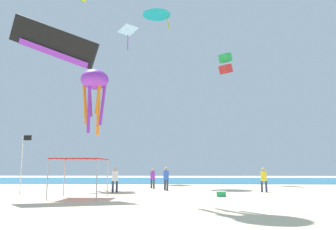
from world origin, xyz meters
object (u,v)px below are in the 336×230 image
Objects in this scene: person_near_tent at (115,178)px; kite_octopus_purple at (95,83)px; cooler_box at (221,194)px; person_far_shore at (153,177)px; kite_parafoil_black at (54,42)px; kite_box_green at (225,64)px; kite_diamond_white at (128,31)px; person_central at (264,178)px; kite_delta_teal at (157,13)px; banner_flag at (23,159)px; person_rightmost at (166,177)px; canopy_tent at (80,161)px.

kite_octopus_purple is at bearing 85.60° from person_near_tent.
person_near_tent reaches higher than cooler_box.
kite_parafoil_black is at bearing -89.41° from person_far_shore.
kite_box_green reaches higher than kite_parafoil_black.
cooler_box is at bearing -60.37° from person_near_tent.
person_near_tent is 29.37m from kite_diamond_white.
kite_delta_teal is at bearing -51.82° from person_central.
cooler_box is (7.29, -3.26, -0.88)m from person_near_tent.
kite_parafoil_black is at bearing 97.59° from kite_box_green.
banner_flag is at bearing 163.96° from kite_parafoil_black.
person_near_tent is 3.15× the size of cooler_box.
kite_octopus_purple is 18.19m from kite_box_green.
person_rightmost is 0.42× the size of kite_delta_teal.
person_far_shore is at bearing 120.43° from cooler_box.
kite_octopus_purple is (3.01, 6.77, 7.00)m from banner_flag.
person_rightmost is 0.54× the size of kite_diamond_white.
kite_delta_teal reaches higher than canopy_tent.
kite_delta_teal is at bearing 61.72° from banner_flag.
kite_parafoil_black is 25.94m from kite_diamond_white.
kite_octopus_purple is at bearing 100.18° from canopy_tent.
cooler_box is at bearing -18.56° from person_far_shore.
canopy_tent is at bearing 106.07° from kite_box_green.
person_near_tent is 23.34m from kite_box_green.
kite_box_green is (8.37, 3.00, -5.41)m from kite_delta_teal.
kite_delta_teal reaches higher than kite_box_green.
person_near_tent is at bearing 155.92° from cooler_box.
kite_delta_teal is at bearing 149.80° from person_rightmost.
kite_box_green is at bearing 114.63° from person_rightmost.
person_central is (12.22, 5.17, -1.16)m from canopy_tent.
kite_parafoil_black reaches higher than cooler_box.
person_far_shore is at bearing -126.74° from kite_octopus_purple.
kite_parafoil_black is (-2.78, 2.08, 8.32)m from canopy_tent.
canopy_tent is at bearing -69.74° from person_far_shore.
person_central is 0.30× the size of kite_octopus_purple.
cooler_box is 0.09× the size of kite_parafoil_black.
person_near_tent is 0.42× the size of kite_delta_teal.
person_far_shore is 9.81m from cooler_box.
person_central is 1.03× the size of person_far_shore.
person_rightmost reaches higher than person_near_tent.
kite_parafoil_black is at bearing -96.83° from person_rightmost.
person_near_tent is at bearing -129.14° from kite_diamond_white.
kite_diamond_white is (-4.97, 16.06, 20.16)m from person_far_shore.
person_central is at bearing 6.62° from kite_parafoil_black.
canopy_tent is at bearing -74.36° from person_rightmost.
person_rightmost is 21.67m from kite_delta_teal.
kite_parafoil_black is at bearing -11.03° from banner_flag.
person_far_shore is 3.03× the size of cooler_box.
kite_octopus_purple reaches higher than person_central.
kite_diamond_white reaches higher than kite_box_green.
person_far_shore is 0.62× the size of kite_box_green.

